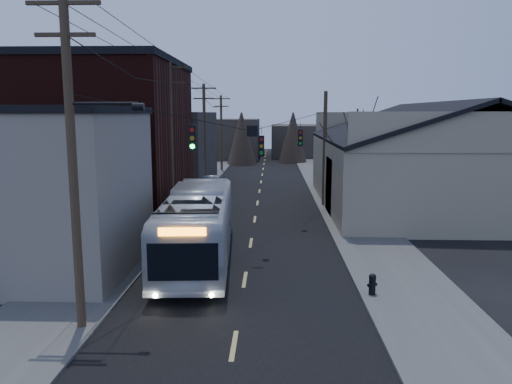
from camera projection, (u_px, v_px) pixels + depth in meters
The scene contains 15 objects.
ground at pixel (228, 381), 13.00m from camera, with size 160.00×160.00×0.00m, color black.
road_surface at pixel (259, 195), 42.61m from camera, with size 9.00×110.00×0.02m, color black.
sidewalk_left at pixel (183, 194), 42.81m from camera, with size 4.00×110.00×0.12m, color #474744.
sidewalk_right at pixel (335, 195), 42.39m from camera, with size 4.00×110.00×0.12m, color #474744.
building_clapboard at pixel (39, 193), 21.62m from camera, with size 8.00×8.00×7.00m, color gray.
building_brick at pixel (101, 143), 32.28m from camera, with size 10.00×12.00×10.00m, color black.
building_left_far at pixel (163, 149), 48.29m from camera, with size 9.00×14.00×7.00m, color #322C28.
warehouse at pixel (433, 171), 36.84m from camera, with size 16.16×20.60×7.73m.
building_far_left at pixel (226, 139), 76.89m from camera, with size 10.00×12.00×6.00m, color #322C28.
building_far_right at pixel (308, 140), 81.48m from camera, with size 12.00×14.00×5.00m, color #322C28.
bare_tree at pixel (356, 165), 31.97m from camera, with size 0.40×0.40×7.20m, color black.
utility_lines at pixel (214, 140), 36.15m from camera, with size 11.24×45.28×10.50m.
bus at pixel (198, 225), 23.43m from camera, with size 2.87×12.28×3.42m, color silver.
parked_car at pixel (211, 184), 44.37m from camera, with size 1.47×4.21×1.39m, color #9C9DA3.
fire_hydrant at pixel (372, 283), 18.83m from camera, with size 0.40×0.28×0.82m.
Camera 1 is at (1.12, -12.03, 6.92)m, focal length 35.00 mm.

